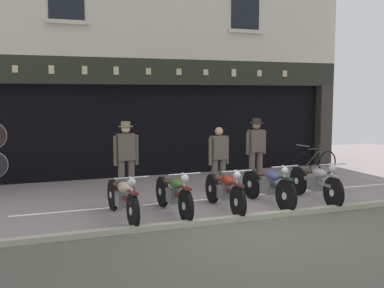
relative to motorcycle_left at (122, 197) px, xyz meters
name	(u,v)px	position (x,y,z in m)	size (l,w,h in m)	color
ground	(272,239)	(2.06, -1.97, -0.46)	(23.44, 22.00, 0.18)	gray
shop_facade	(145,112)	(2.06, 6.01, 1.34)	(11.74, 4.42, 6.59)	black
motorcycle_left	(122,197)	(0.00, 0.00, 0.00)	(0.62, 2.04, 0.90)	black
motorcycle_center_left	(174,193)	(1.00, -0.04, 0.00)	(0.62, 1.98, 0.91)	black
motorcycle_center	(225,190)	(2.05, -0.10, 0.00)	(0.62, 1.96, 0.91)	black
motorcycle_center_right	(268,185)	(3.09, -0.03, 0.01)	(0.62, 1.99, 0.93)	black
motorcycle_right	(315,182)	(4.23, -0.08, 0.01)	(0.62, 2.03, 0.92)	black
salesman_left	(126,156)	(0.45, 1.66, 0.54)	(0.56, 0.33, 1.73)	brown
shopkeeper_center	(219,156)	(2.68, 1.61, 0.43)	(0.55, 0.28, 1.55)	brown
salesman_right	(256,149)	(3.76, 1.74, 0.55)	(0.56, 0.35, 1.73)	brown
advert_board_near	(230,116)	(4.32, 4.42, 1.23)	(0.70, 0.03, 1.10)	beige
leaning_bicycle	(315,162)	(6.20, 2.68, -0.05)	(1.68, 0.51, 0.94)	black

